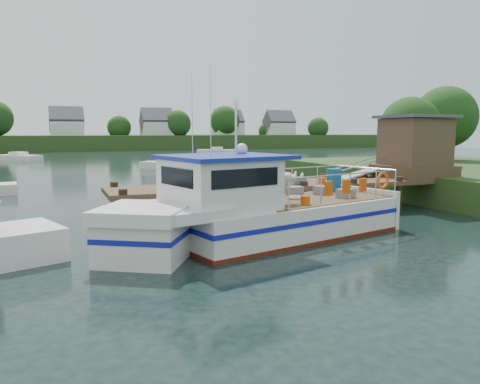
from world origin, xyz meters
name	(u,v)px	position (x,y,z in m)	size (l,w,h in m)	color
ground_plane	(248,216)	(0.00, 0.00, 0.00)	(160.00, 160.00, 0.00)	black
far_shore	(93,139)	(0.01, 82.37, 2.10)	(140.00, 42.55, 9.22)	#2B451C
dock	(373,161)	(6.51, 0.01, 2.24)	(16.60, 3.00, 4.78)	#503926
lobster_boat	(255,212)	(-1.63, -4.42, 1.00)	(11.47, 5.56, 5.51)	silver
moored_far	(217,151)	(17.61, 55.14, 0.41)	(6.76, 4.78, 1.10)	silver
moored_b	(166,165)	(2.55, 26.78, 0.42)	(4.88, 4.76, 1.12)	silver
moored_c	(276,164)	(12.65, 22.94, 0.44)	(7.66, 6.14, 1.18)	silver
moored_d	(19,157)	(-11.85, 47.66, 0.40)	(5.95, 6.09, 1.08)	silver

